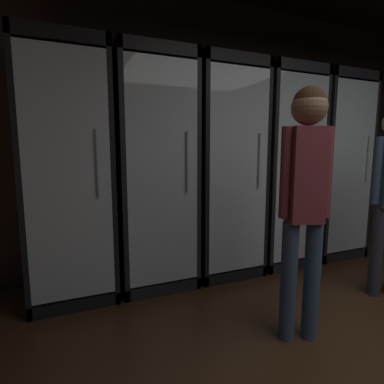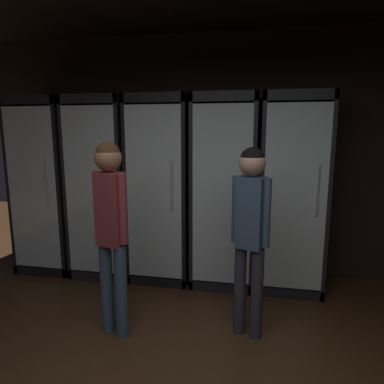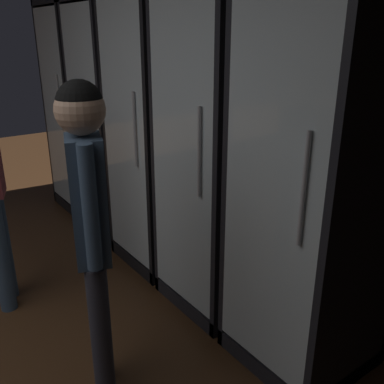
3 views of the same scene
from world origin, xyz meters
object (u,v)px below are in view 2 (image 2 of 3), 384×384
(cooler_far_left, at_px, (52,187))
(cooler_center, at_px, (163,190))
(cooler_left, at_px, (106,188))
(shopper_near, at_px, (250,221))
(shopper_far, at_px, (111,219))
(cooler_right, at_px, (225,193))
(cooler_far_right, at_px, (291,195))

(cooler_far_left, distance_m, cooler_center, 1.43)
(cooler_left, height_order, cooler_center, same)
(cooler_far_left, distance_m, shopper_near, 2.68)
(cooler_center, xyz_separation_m, shopper_far, (-0.08, -1.27, -0.01))
(cooler_left, xyz_separation_m, cooler_right, (1.43, -0.00, -0.01))
(cooler_far_right, bearing_deg, cooler_left, 179.94)
(shopper_far, bearing_deg, cooler_right, 57.92)
(shopper_far, bearing_deg, cooler_far_left, 136.85)
(cooler_center, height_order, cooler_far_right, same)
(cooler_far_left, height_order, shopper_far, cooler_far_left)
(cooler_right, distance_m, cooler_far_right, 0.71)
(cooler_center, bearing_deg, shopper_near, -46.22)
(cooler_left, bearing_deg, cooler_center, -0.06)
(cooler_center, bearing_deg, cooler_far_right, -0.06)
(cooler_right, height_order, shopper_far, cooler_right)
(cooler_far_right, bearing_deg, shopper_far, -139.96)
(cooler_left, height_order, shopper_near, cooler_left)
(cooler_right, relative_size, cooler_far_right, 1.00)
(cooler_left, height_order, cooler_far_right, same)
(cooler_left, bearing_deg, shopper_far, -63.33)
(cooler_center, xyz_separation_m, cooler_right, (0.72, -0.00, -0.00))
(cooler_left, distance_m, shopper_far, 1.42)
(cooler_far_right, xyz_separation_m, shopper_near, (-0.41, -1.07, -0.02))
(cooler_right, height_order, shopper_near, cooler_right)
(shopper_far, bearing_deg, cooler_far_right, 40.04)
(cooler_center, distance_m, cooler_far_right, 1.43)
(cooler_center, height_order, shopper_far, cooler_center)
(shopper_near, bearing_deg, cooler_far_left, 156.48)
(cooler_center, xyz_separation_m, shopper_near, (1.03, -1.07, -0.03))
(cooler_left, height_order, cooler_right, same)
(cooler_left, bearing_deg, shopper_near, -31.60)
(cooler_far_left, bearing_deg, shopper_near, -23.52)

